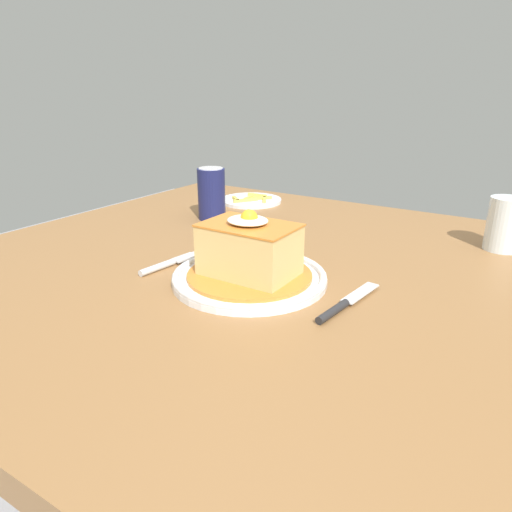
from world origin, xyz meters
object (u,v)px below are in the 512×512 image
main_plate (250,277)px  soda_can (211,194)px  knife (341,306)px  drinking_glass (504,228)px  fork (166,264)px  side_plate_fries (251,200)px

main_plate → soda_can: size_ratio=2.06×
knife → drinking_glass: size_ratio=1.58×
fork → soda_can: bearing=113.3°
side_plate_fries → drinking_glass: bearing=-6.3°
soda_can → drinking_glass: soda_can is taller
main_plate → drinking_glass: 0.53m
knife → main_plate: bearing=175.4°
soda_can → main_plate: bearing=-43.8°
soda_can → drinking_glass: size_ratio=1.18×
knife → side_plate_fries: size_ratio=0.97×
soda_can → side_plate_fries: size_ratio=0.73×
knife → soda_can: soda_can is taller
drinking_glass → side_plate_fries: size_ratio=0.62×
knife → soda_can: size_ratio=1.34×
main_plate → soda_can: 0.41m
soda_can → side_plate_fries: soda_can is taller
main_plate → side_plate_fries: 0.57m
drinking_glass → side_plate_fries: bearing=173.7°
fork → knife: same height
fork → drinking_glass: 0.66m
knife → fork: bearing=-178.3°
soda_can → fork: bearing=-66.7°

